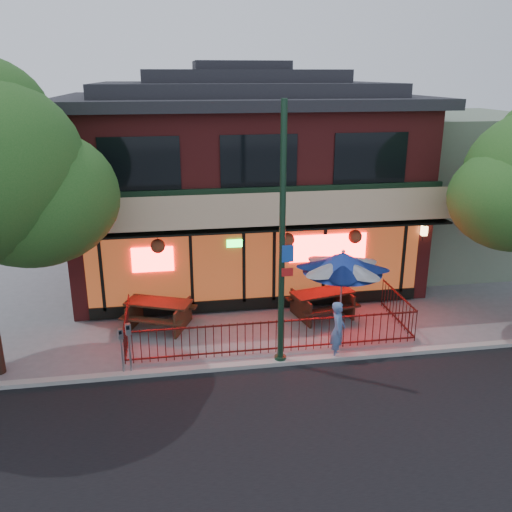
{
  "coord_description": "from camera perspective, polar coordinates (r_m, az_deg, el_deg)",
  "views": [
    {
      "loc": [
        -2.78,
        -13.3,
        7.54
      ],
      "look_at": [
        -0.28,
        2.0,
        2.31
      ],
      "focal_mm": 38.0,
      "sensor_mm": 36.0,
      "label": 1
    }
  ],
  "objects": [
    {
      "name": "parking_meter_far",
      "position": [
        14.58,
        -13.99,
        -9.01
      ],
      "size": [
        0.15,
        0.14,
        1.35
      ],
      "color": "gray",
      "rests_on": "ground"
    },
    {
      "name": "neighbor_building",
      "position": [
        24.5,
        19.81,
        6.86
      ],
      "size": [
        6.0,
        7.0,
        6.0
      ],
      "primitive_type": "cube",
      "color": "slate",
      "rests_on": "ground"
    },
    {
      "name": "patio_fence",
      "position": [
        15.69,
        1.92,
        -7.52
      ],
      "size": [
        8.44,
        2.62,
        1.0
      ],
      "color": "#47110F",
      "rests_on": "ground"
    },
    {
      "name": "picnic_table_right",
      "position": [
        17.8,
        6.99,
        -4.61
      ],
      "size": [
        2.28,
        1.93,
        0.85
      ],
      "color": "#381E13",
      "rests_on": "ground"
    },
    {
      "name": "parking_meter_near",
      "position": [
        14.52,
        -13.22,
        -8.67
      ],
      "size": [
        0.16,
        0.14,
        1.48
      ],
      "color": "#979BA0",
      "rests_on": "ground"
    },
    {
      "name": "patio_umbrella",
      "position": [
        16.1,
        9.12,
        -0.67
      ],
      "size": [
        2.34,
        2.34,
        2.68
      ],
      "color": "gray",
      "rests_on": "ground"
    },
    {
      "name": "ground",
      "position": [
        15.54,
        2.25,
        -10.41
      ],
      "size": [
        80.0,
        80.0,
        0.0
      ],
      "primitive_type": "plane",
      "color": "gray",
      "rests_on": "ground"
    },
    {
      "name": "pedestrian",
      "position": [
        15.24,
        8.62,
        -7.71
      ],
      "size": [
        0.59,
        0.71,
        1.67
      ],
      "primitive_type": "imported",
      "rotation": [
        0.0,
        0.0,
        1.22
      ],
      "color": "#5371A7",
      "rests_on": "ground"
    },
    {
      "name": "street_light",
      "position": [
        13.91,
        2.75,
        0.2
      ],
      "size": [
        0.43,
        0.32,
        7.0
      ],
      "color": "#163321",
      "rests_on": "ground"
    },
    {
      "name": "restaurant_building",
      "position": [
        20.88,
        -1.51,
        9.21
      ],
      "size": [
        12.96,
        9.49,
        8.05
      ],
      "color": "maroon",
      "rests_on": "ground"
    },
    {
      "name": "curb",
      "position": [
        15.09,
        2.64,
        -11.12
      ],
      "size": [
        80.0,
        0.25,
        0.12
      ],
      "primitive_type": "cube",
      "color": "#999993",
      "rests_on": "ground"
    },
    {
      "name": "picnic_table_left",
      "position": [
        17.19,
        -10.18,
        -5.63
      ],
      "size": [
        2.43,
        2.18,
        0.86
      ],
      "color": "#3E2616",
      "rests_on": "ground"
    }
  ]
}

